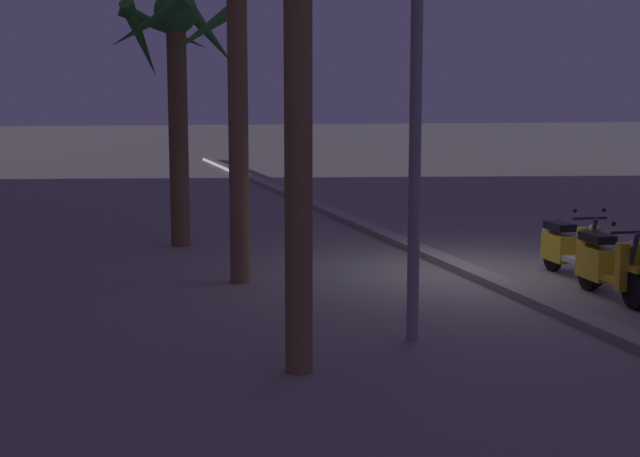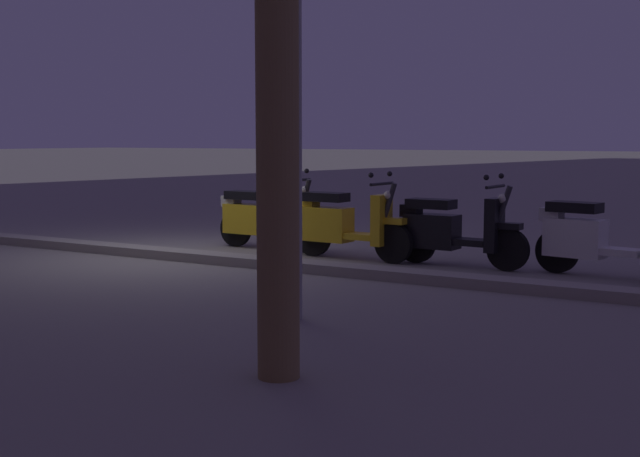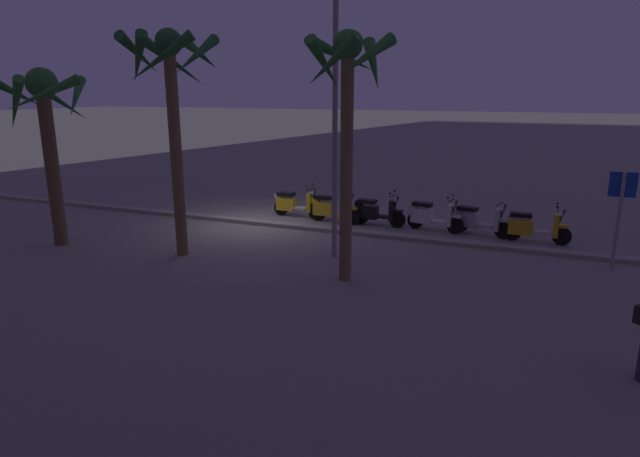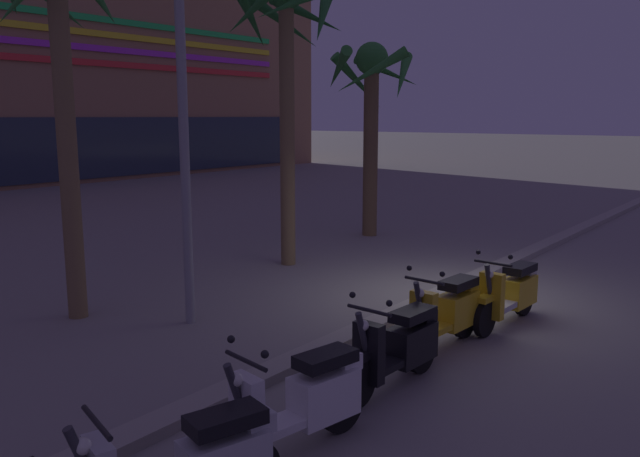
% 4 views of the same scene
% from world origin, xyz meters
% --- Properties ---
extents(ground_plane, '(200.00, 200.00, 0.00)m').
position_xyz_m(ground_plane, '(0.00, 0.00, 0.00)').
color(ground_plane, gray).
extents(curb_strip, '(60.00, 0.36, 0.12)m').
position_xyz_m(curb_strip, '(0.00, 0.07, 0.06)').
color(curb_strip, gray).
rests_on(curb_strip, ground).
extents(scooter_yellow_last_in_row, '(1.77, 0.56, 1.17)m').
position_xyz_m(scooter_yellow_last_in_row, '(-2.18, -1.08, 0.47)').
color(scooter_yellow_last_in_row, black).
rests_on(scooter_yellow_last_in_row, ground).
extents(scooter_yellow_mid_centre, '(1.84, 0.56, 1.17)m').
position_xyz_m(scooter_yellow_mid_centre, '(-0.69, -1.37, 0.45)').
color(scooter_yellow_mid_centre, black).
rests_on(scooter_yellow_mid_centre, ground).
extents(palm_tree_by_mall_entrance, '(2.48, 2.61, 4.85)m').
position_xyz_m(palm_tree_by_mall_entrance, '(4.05, 4.25, 3.58)').
color(palm_tree_by_mall_entrance, brown).
rests_on(palm_tree_by_mall_entrance, ground).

